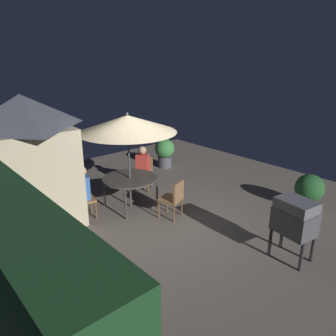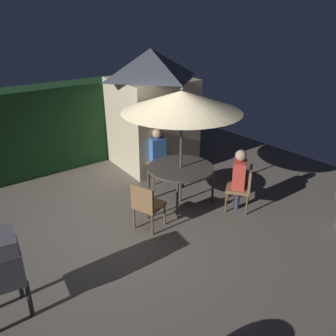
% 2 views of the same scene
% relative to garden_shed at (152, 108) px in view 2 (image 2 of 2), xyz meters
% --- Properties ---
extents(ground_plane, '(11.00, 11.00, 0.00)m').
position_rel_garden_shed_xyz_m(ground_plane, '(-1.95, -2.18, -1.47)').
color(ground_plane, '#6B6056').
extents(hedge_backdrop, '(7.07, 0.81, 2.06)m').
position_rel_garden_shed_xyz_m(hedge_backdrop, '(-1.95, 1.32, -0.44)').
color(hedge_backdrop, '#193D1E').
rests_on(hedge_backdrop, ground).
extents(garden_shed, '(1.99, 1.96, 2.88)m').
position_rel_garden_shed_xyz_m(garden_shed, '(0.00, 0.00, 0.00)').
color(garden_shed, '#C6B793').
rests_on(garden_shed, ground).
extents(patio_table, '(1.34, 1.34, 0.78)m').
position_rel_garden_shed_xyz_m(patio_table, '(-0.77, -2.07, -0.74)').
color(patio_table, '#47423D').
rests_on(patio_table, ground).
extents(patio_umbrella, '(2.30, 2.30, 2.38)m').
position_rel_garden_shed_xyz_m(patio_umbrella, '(-0.77, -2.07, 0.65)').
color(patio_umbrella, '#4C4C51').
rests_on(patio_umbrella, ground).
extents(chair_near_shed, '(0.65, 0.65, 0.90)m').
position_rel_garden_shed_xyz_m(chair_near_shed, '(-0.02, -3.07, -0.95)').
color(chair_near_shed, olive).
rests_on(chair_near_shed, ground).
extents(chair_far_side, '(0.55, 0.55, 0.90)m').
position_rel_garden_shed_xyz_m(chair_far_side, '(-0.51, -0.86, -0.95)').
color(chair_far_side, olive).
rests_on(chair_far_side, ground).
extents(chair_toward_hedge, '(0.59, 0.59, 0.90)m').
position_rel_garden_shed_xyz_m(chair_toward_hedge, '(-1.91, -2.49, -0.95)').
color(chair_toward_hedge, olive).
rests_on(chair_toward_hedge, ground).
extents(person_in_red, '(0.42, 0.40, 1.26)m').
position_rel_garden_shed_xyz_m(person_in_red, '(-0.07, -3.00, -0.68)').
color(person_in_red, '#CC3D33').
rests_on(person_in_red, ground).
extents(person_in_blue, '(0.38, 0.31, 1.26)m').
position_rel_garden_shed_xyz_m(person_in_blue, '(-0.52, -0.95, -0.68)').
color(person_in_blue, '#3866B2').
rests_on(person_in_blue, ground).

